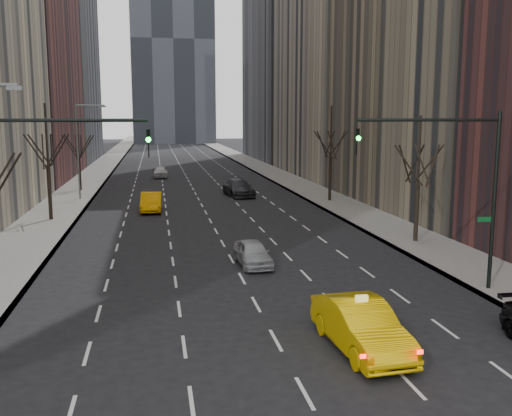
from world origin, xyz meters
TOP-DOWN VIEW (x-y plane):
  - sidewalk_left at (-12.25, 70.00)m, footprint 4.50×320.00m
  - sidewalk_right at (12.25, 70.00)m, footprint 4.50×320.00m
  - bld_left_far at (-21.50, 66.00)m, footprint 14.00×28.00m
  - bld_right_deep at (21.50, 95.00)m, footprint 14.00×30.00m
  - tree_lw_c at (-12.00, 34.00)m, footprint 3.36×3.50m
  - tree_lw_d at (-12.00, 52.00)m, footprint 3.36×3.50m
  - tree_rw_b at (12.00, 22.00)m, footprint 3.36×3.50m
  - tree_rw_c at (12.00, 40.00)m, footprint 3.36×3.50m
  - traffic_mast_left at (-9.11, 12.00)m, footprint 6.69×0.39m
  - traffic_mast_right at (9.11, 12.00)m, footprint 6.69×0.39m
  - streetlight_far at (-10.84, 45.00)m, footprint 2.83×0.22m
  - taxi_sedan at (2.68, 6.69)m, footprint 2.19×5.32m
  - silver_sedan_ahead at (0.95, 18.38)m, footprint 1.83×4.06m
  - far_taxi at (-4.47, 37.34)m, footprint 1.83×4.87m
  - far_suv_grey at (4.13, 45.39)m, footprint 2.99×5.98m
  - far_car_white at (-3.39, 64.76)m, footprint 1.98×4.67m

SIDE VIEW (x-z plane):
  - sidewalk_left at x=-12.25m, z-range 0.00..0.15m
  - sidewalk_right at x=12.25m, z-range 0.00..0.15m
  - silver_sedan_ahead at x=0.95m, z-range 0.00..1.35m
  - far_car_white at x=-3.39m, z-range 0.00..1.57m
  - far_taxi at x=-4.47m, z-range 0.00..1.59m
  - far_suv_grey at x=4.13m, z-range 0.00..1.67m
  - taxi_sedan at x=2.68m, z-range 0.00..1.71m
  - tree_lw_d at x=-12.00m, z-range -0.12..7.24m
  - tree_rw_b at x=12.00m, z-range -0.19..7.63m
  - tree_lw_c at x=-12.00m, z-range -0.33..8.41m
  - tree_rw_c at x=12.00m, z-range -0.33..8.41m
  - traffic_mast_left at x=-9.11m, z-range 1.49..9.49m
  - traffic_mast_right at x=9.11m, z-range 1.49..9.49m
  - streetlight_far at x=-10.84m, z-range 1.12..10.12m
  - bld_left_far at x=-21.50m, z-range 0.00..44.00m
  - bld_right_deep at x=21.50m, z-range 0.00..58.00m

